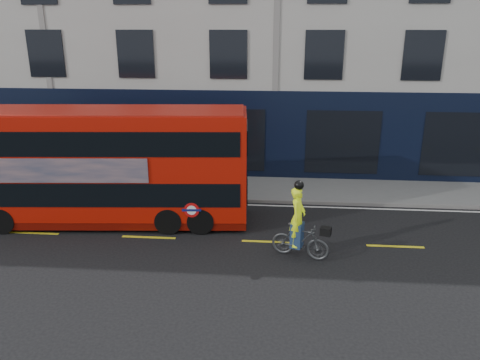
# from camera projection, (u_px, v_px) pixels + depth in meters

# --- Properties ---
(ground) EXTENTS (120.00, 120.00, 0.00)m
(ground) POSITION_uv_depth(u_px,v_px,m) (268.00, 264.00, 13.76)
(ground) COLOR black
(ground) RESTS_ON ground
(pavement) EXTENTS (60.00, 3.00, 0.12)m
(pavement) POSITION_uv_depth(u_px,v_px,m) (272.00, 189.00, 19.89)
(pavement) COLOR slate
(pavement) RESTS_ON ground
(kerb) EXTENTS (60.00, 0.12, 0.13)m
(kerb) POSITION_uv_depth(u_px,v_px,m) (272.00, 201.00, 18.47)
(kerb) COLOR slate
(kerb) RESTS_ON ground
(building_terrace) EXTENTS (50.00, 10.07, 15.00)m
(building_terrace) POSITION_uv_depth(u_px,v_px,m) (278.00, 8.00, 23.63)
(building_terrace) COLOR #B0ADA6
(building_terrace) RESTS_ON ground
(road_edge_line) EXTENTS (58.00, 0.10, 0.01)m
(road_edge_line) POSITION_uv_depth(u_px,v_px,m) (271.00, 206.00, 18.20)
(road_edge_line) COLOR silver
(road_edge_line) RESTS_ON ground
(lane_dashes) EXTENTS (58.00, 0.12, 0.01)m
(lane_dashes) POSITION_uv_depth(u_px,v_px,m) (269.00, 242.00, 15.18)
(lane_dashes) COLOR yellow
(lane_dashes) RESTS_ON ground
(bus) EXTENTS (10.13, 3.04, 4.02)m
(bus) POSITION_uv_depth(u_px,v_px,m) (104.00, 166.00, 16.12)
(bus) COLOR #B41307
(bus) RESTS_ON ground
(cyclist) EXTENTS (1.85, 1.03, 2.44)m
(cyclist) POSITION_uv_depth(u_px,v_px,m) (299.00, 232.00, 13.95)
(cyclist) COLOR #434648
(cyclist) RESTS_ON ground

